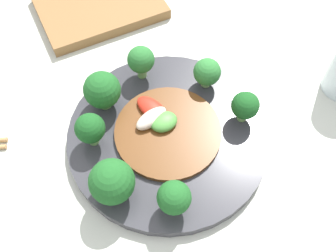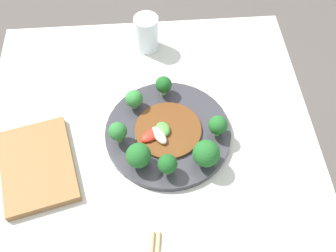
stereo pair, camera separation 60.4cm
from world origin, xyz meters
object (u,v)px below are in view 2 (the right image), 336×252
at_px(plate, 168,133).
at_px(cutting_board, 37,165).
at_px(broccoli_northwest, 139,156).
at_px(broccoli_west, 168,164).
at_px(broccoli_south, 218,125).
at_px(broccoli_northeast, 134,99).
at_px(broccoli_southwest, 206,154).
at_px(stirfry_center, 165,131).
at_px(drinking_glass, 147,33).
at_px(broccoli_north, 118,132).
at_px(broccoli_east, 164,85).

height_order(plate, cutting_board, cutting_board).
distance_m(plate, broccoli_northwest, 0.12).
relative_size(broccoli_west, cutting_board, 0.23).
height_order(broccoli_west, cutting_board, broccoli_west).
height_order(broccoli_south, cutting_board, broccoli_south).
relative_size(broccoli_northeast, broccoli_southwest, 0.77).
distance_m(broccoli_northeast, broccoli_south, 0.21).
bearing_deg(stirfry_center, drinking_glass, 5.39).
height_order(broccoli_southwest, broccoli_south, broccoli_southwest).
height_order(plate, drinking_glass, drinking_glass).
bearing_deg(broccoli_west, broccoli_north, 49.44).
height_order(broccoli_northeast, stirfry_center, broccoli_northeast).
bearing_deg(broccoli_northwest, drinking_glass, -5.20).
distance_m(broccoli_northeast, drinking_glass, 0.22).
height_order(broccoli_east, broccoli_northeast, broccoli_east).
relative_size(broccoli_east, stirfry_center, 0.35).
bearing_deg(broccoli_east, broccoli_south, -138.64).
bearing_deg(broccoli_southwest, broccoli_west, 102.29).
distance_m(broccoli_west, broccoli_southwest, 0.09).
distance_m(broccoli_east, broccoli_northeast, 0.08).
bearing_deg(broccoli_northeast, broccoli_northwest, -178.06).
bearing_deg(broccoli_south, broccoli_west, 126.87).
relative_size(broccoli_south, drinking_glass, 0.57).
bearing_deg(broccoli_northwest, broccoli_south, -69.94).
bearing_deg(drinking_glass, stirfry_center, -174.61).
xyz_separation_m(broccoli_northwest, broccoli_west, (-0.02, -0.06, -0.00)).
bearing_deg(broccoli_southwest, broccoli_east, 21.07).
xyz_separation_m(stirfry_center, cutting_board, (-0.06, 0.29, -0.01)).
height_order(broccoli_northeast, broccoli_south, broccoli_south).
bearing_deg(broccoli_northwest, broccoli_east, -18.98).
bearing_deg(drinking_glass, broccoli_east, -169.74).
bearing_deg(cutting_board, broccoli_northeast, -57.41).
bearing_deg(broccoli_east, stirfry_center, 177.69).
bearing_deg(broccoli_south, broccoli_north, 90.32).
relative_size(broccoli_northeast, drinking_glass, 0.51).
distance_m(broccoli_northwest, drinking_glass, 0.38).
distance_m(broccoli_northeast, cutting_board, 0.26).
bearing_deg(broccoli_west, plate, -4.92).
height_order(broccoli_east, broccoli_south, broccoli_south).
relative_size(stirfry_center, drinking_glass, 1.55).
bearing_deg(broccoli_southwest, cutting_board, 86.41).
relative_size(broccoli_north, stirfry_center, 0.38).
height_order(stirfry_center, drinking_glass, drinking_glass).
relative_size(broccoli_southwest, stirfry_center, 0.43).
bearing_deg(broccoli_west, broccoli_northeast, 19.68).
bearing_deg(drinking_glass, broccoli_northeast, 169.68).
xyz_separation_m(broccoli_south, stirfry_center, (0.01, 0.12, -0.03)).
relative_size(plate, broccoli_north, 5.00).
distance_m(broccoli_north, drinking_glass, 0.32).
bearing_deg(broccoli_northwest, cutting_board, 85.64).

